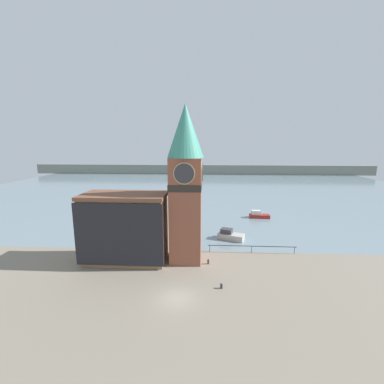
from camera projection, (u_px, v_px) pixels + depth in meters
The scene contains 10 objects.
ground_plane at pixel (177, 298), 27.61m from camera, with size 160.00×160.00×0.00m, color gray.
water at pixel (198, 186), 98.70m from camera, with size 160.00×120.00×0.00m.
far_shoreline at pixel (201, 170), 137.46m from camera, with size 180.00×3.00×5.00m.
pier_railing at pixel (252, 247), 38.87m from camera, with size 13.35×0.08×1.09m.
clock_tower at pixel (186, 181), 34.65m from camera, with size 4.87×4.87×21.49m.
pier_building at pixel (125, 227), 35.79m from camera, with size 11.66×6.00×9.61m.
boat_near at pixel (230, 235), 44.44m from camera, with size 4.81×3.39×1.81m.
boat_far at pixel (258, 215), 57.28m from camera, with size 4.49×1.93×1.66m.
mooring_bollard_near at pixel (221, 286), 29.40m from camera, with size 0.31×0.31×0.62m.
mooring_bollard_far at pixel (208, 261), 35.34m from camera, with size 0.28×0.28×0.70m.
Camera 1 is at (3.03, -24.85, 16.41)m, focal length 24.00 mm.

